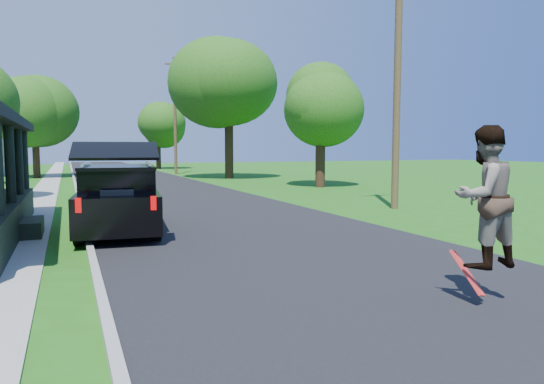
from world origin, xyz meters
name	(u,v)px	position (x,y,z in m)	size (l,w,h in m)	color
ground	(324,268)	(0.00, 0.00, 0.00)	(140.00, 140.00, 0.00)	#205911
street	(153,189)	(0.00, 20.00, 0.00)	(8.00, 120.00, 0.02)	black
curb	(77,191)	(-4.05, 20.00, 0.00)	(0.15, 120.00, 0.12)	gray
sidewalk	(45,192)	(-5.60, 20.00, 0.00)	(1.30, 120.00, 0.03)	gray
black_suv	(118,198)	(-3.20, 5.72, 0.93)	(2.52, 5.41, 2.44)	black
skateboarder	(484,197)	(1.09, -2.75, 1.59)	(1.00, 0.78, 2.06)	black
skateboard	(467,274)	(0.95, -2.63, 0.43)	(0.26, 0.63, 0.63)	red
tree_left_far	(34,110)	(-6.71, 33.85, 5.24)	(7.01, 6.84, 8.35)	black
tree_right_near	(320,96)	(9.29, 17.34, 5.34)	(5.82, 5.40, 7.82)	black
tree_right_mid	(228,79)	(6.88, 27.37, 7.50)	(7.54, 7.48, 11.45)	black
tree_right_far	(157,124)	(5.01, 47.50, 5.03)	(5.93, 5.67, 7.86)	black
utility_pole_near	(398,71)	(7.00, 7.10, 5.17)	(1.66, 0.28, 10.05)	#44341F
utility_pole_far	(175,114)	(4.50, 35.32, 5.29)	(1.63, 0.42, 10.29)	#44341F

